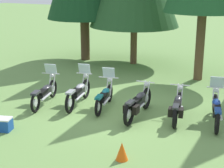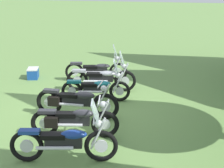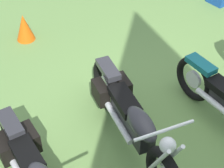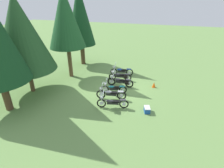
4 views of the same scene
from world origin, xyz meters
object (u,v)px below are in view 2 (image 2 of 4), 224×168
object	(u,v)px
motorcycle_2	(97,88)
motorcycle_3	(76,101)
motorcycle_1	(102,78)
motorcycle_0	(97,69)
picnic_cooler	(33,73)
motorcycle_4	(73,120)
motorcycle_5	(65,141)

from	to	relation	value
motorcycle_2	motorcycle_3	bearing A→B (deg)	-112.59
motorcycle_1	motorcycle_0	bearing A→B (deg)	102.04
motorcycle_0	motorcycle_2	xyz separation A→B (m)	(2.15, 0.53, -0.01)
motorcycle_0	picnic_cooler	distance (m)	2.52
motorcycle_1	motorcycle_4	xyz separation A→B (m)	(3.60, 0.12, -0.04)
motorcycle_0	motorcycle_5	world-z (taller)	motorcycle_5
motorcycle_4	motorcycle_5	size ratio (longest dim) A/B	0.95
motorcycle_1	motorcycle_4	distance (m)	3.60
motorcycle_3	motorcycle_5	bearing A→B (deg)	-78.34
motorcycle_0	motorcycle_1	size ratio (longest dim) A/B	0.97
picnic_cooler	motorcycle_1	bearing A→B (deg)	72.08
motorcycle_3	picnic_cooler	size ratio (longest dim) A/B	3.58
motorcycle_5	picnic_cooler	bearing A→B (deg)	107.75
motorcycle_3	motorcycle_5	distance (m)	2.48
motorcycle_0	motorcycle_2	size ratio (longest dim) A/B	1.07
motorcycle_0	motorcycle_4	world-z (taller)	motorcycle_0
motorcycle_0	motorcycle_4	size ratio (longest dim) A/B	1.05
picnic_cooler	motorcycle_3	bearing A→B (deg)	39.71
motorcycle_0	motorcycle_4	xyz separation A→B (m)	(4.74, 0.58, -0.02)
motorcycle_2	motorcycle_5	distance (m)	3.78
motorcycle_1	motorcycle_5	world-z (taller)	motorcycle_1
motorcycle_0	motorcycle_1	distance (m)	1.23
motorcycle_1	motorcycle_4	bearing A→B (deg)	-97.80
picnic_cooler	motorcycle_0	bearing A→B (deg)	94.25
motorcycle_2	motorcycle_3	size ratio (longest dim) A/B	0.89
motorcycle_3	picnic_cooler	bearing A→B (deg)	129.01
motorcycle_1	motorcycle_2	distance (m)	1.01
motorcycle_0	motorcycle_3	world-z (taller)	motorcycle_0
motorcycle_2	motorcycle_3	world-z (taller)	motorcycle_2
motorcycle_2	motorcycle_4	xyz separation A→B (m)	(2.59, 0.05, -0.01)
motorcycle_1	picnic_cooler	world-z (taller)	motorcycle_1
motorcycle_1	picnic_cooler	size ratio (longest dim) A/B	3.52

